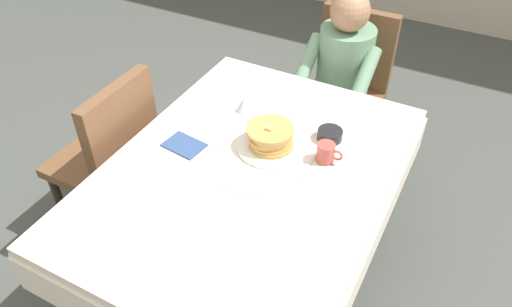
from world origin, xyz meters
name	(u,v)px	position (x,y,z in m)	size (l,w,h in m)	color
ground_plane	(250,277)	(0.00, 0.00, 0.00)	(14.00, 14.00, 0.00)	#474C47
dining_table_main	(249,185)	(0.00, 0.00, 0.65)	(1.12, 1.52, 0.74)	silver
chair_diner	(348,80)	(0.03, 1.17, 0.53)	(0.44, 0.45, 0.93)	brown
diner_person	(341,72)	(0.03, 1.01, 0.67)	(0.40, 0.43, 1.12)	gray
chair_left_side	(112,152)	(-0.77, 0.00, 0.53)	(0.45, 0.44, 0.93)	brown
plate_breakfast	(269,147)	(0.01, 0.16, 0.75)	(0.28, 0.28, 0.02)	white
breakfast_stack	(270,137)	(0.02, 0.16, 0.80)	(0.21, 0.20, 0.10)	tan
cup_coffee	(326,153)	(0.26, 0.19, 0.78)	(0.11, 0.08, 0.08)	#B24C42
bowl_butter	(330,135)	(0.22, 0.34, 0.76)	(0.11, 0.11, 0.04)	black
syrup_pitcher	(244,104)	(-0.22, 0.35, 0.78)	(0.08, 0.08, 0.07)	silver
fork_left_of_plate	(229,137)	(-0.18, 0.14, 0.74)	(0.18, 0.01, 0.01)	silver
knife_right_of_plate	(308,164)	(0.20, 0.14, 0.74)	(0.20, 0.01, 0.01)	silver
spoon_near_edge	(241,192)	(0.04, -0.13, 0.74)	(0.15, 0.01, 0.01)	silver
napkin_folded	(184,145)	(-0.32, 0.00, 0.74)	(0.17, 0.12, 0.01)	#334C7F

